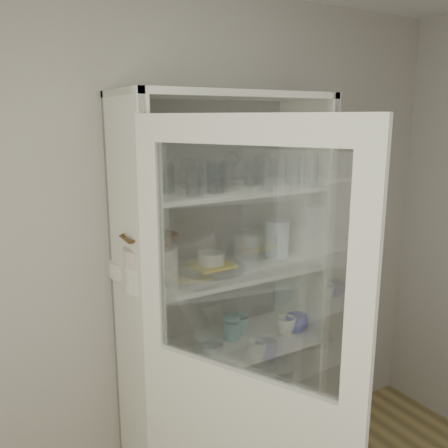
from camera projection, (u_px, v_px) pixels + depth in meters
wall_back at (168, 255)px, 2.41m from camera, size 3.60×0.02×2.60m
pantry_cabinet at (218, 324)px, 2.45m from camera, size 1.00×0.45×2.10m
cupboard_door at (242, 427)px, 1.74m from camera, size 0.44×0.82×2.00m
tumbler_0 at (153, 183)px, 1.92m from camera, size 0.07×0.07×0.13m
tumbler_1 at (214, 179)px, 2.07m from camera, size 0.08×0.08×0.13m
tumbler_2 at (193, 180)px, 2.02m from camera, size 0.07×0.07×0.12m
tumbler_3 at (217, 177)px, 2.07m from camera, size 0.08×0.08×0.14m
tumbler_4 at (269, 173)px, 2.16m from camera, size 0.10×0.10×0.15m
tumbler_5 at (293, 171)px, 2.28m from camera, size 0.08×0.08×0.15m
tumbler_6 at (311, 171)px, 2.31m from camera, size 0.09×0.09×0.14m
tumbler_7 at (158, 179)px, 2.05m from camera, size 0.09×0.09×0.13m
tumbler_8 at (168, 179)px, 2.07m from camera, size 0.08×0.08×0.13m
tumbler_9 at (166, 177)px, 2.10m from camera, size 0.09×0.09×0.13m
tumbler_10 at (251, 173)px, 2.29m from camera, size 0.08×0.08×0.12m
tumbler_11 at (259, 171)px, 2.35m from camera, size 0.09×0.09×0.13m
goblet_0 at (134, 174)px, 2.10m from camera, size 0.07×0.07×0.16m
goblet_1 at (188, 171)px, 2.22m from camera, size 0.07×0.07×0.16m
goblet_2 at (232, 167)px, 2.32m from camera, size 0.08×0.08×0.18m
goblet_3 at (261, 166)px, 2.46m from camera, size 0.07×0.07×0.15m
plate_stack_front at (151, 275)px, 2.05m from camera, size 0.24×0.24×0.11m
plate_stack_back at (134, 267)px, 2.24m from camera, size 0.23×0.23×0.07m
cream_bowl at (151, 255)px, 2.03m from camera, size 0.27×0.27×0.07m
terracotta_bowl at (150, 240)px, 2.02m from camera, size 0.29×0.29×0.06m
glass_platter at (211, 268)px, 2.30m from camera, size 0.34×0.34×0.02m
yellow_trivet at (211, 265)px, 2.30m from camera, size 0.19×0.19×0.01m
white_ramekin at (211, 258)px, 2.29m from camera, size 0.17×0.17×0.06m
grey_bowl_stack at (277, 239)px, 2.49m from camera, size 0.13×0.13×0.20m
mug_blue at (296, 323)px, 2.54m from camera, size 0.15×0.15×0.09m
mug_teal at (239, 325)px, 2.50m from camera, size 0.12×0.12×0.10m
mug_white at (286, 326)px, 2.50m from camera, size 0.11×0.11×0.10m
teal_jar at (231, 328)px, 2.46m from camera, size 0.09×0.09×0.11m
measuring_cups at (210, 349)px, 2.32m from camera, size 0.10×0.10×0.04m
white_canister at (155, 346)px, 2.23m from camera, size 0.15×0.15×0.14m
cream_dish at (198, 418)px, 2.41m from camera, size 0.23×0.23×0.07m
tin_box at (265, 391)px, 2.65m from camera, size 0.26×0.23×0.07m
tumbler_12 at (220, 176)px, 2.14m from camera, size 0.06×0.06×0.13m
tumbler_13 at (215, 177)px, 2.05m from camera, size 0.07×0.07×0.14m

